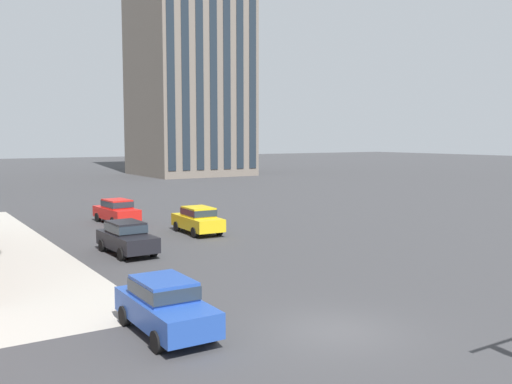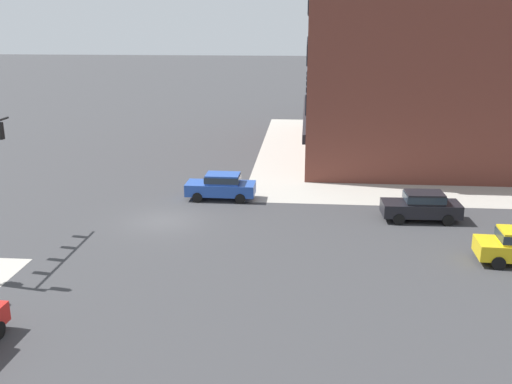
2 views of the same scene
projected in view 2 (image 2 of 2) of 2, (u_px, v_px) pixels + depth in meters
ground_plane at (164, 221)px, 33.33m from camera, size 320.00×320.00×0.00m
sidewalk_far_corner at (443, 152)px, 50.76m from camera, size 32.00×32.00×0.02m
car_main_southbound_near at (422, 205)px, 33.22m from camera, size 2.00×4.45×1.68m
car_parked_curb at (221, 185)px, 37.18m from camera, size 1.92×4.42×1.68m
storefront_block_near_corner at (416, 66)px, 49.68m from camera, size 24.09×19.07×14.54m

